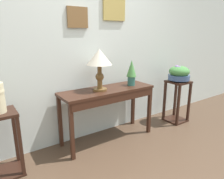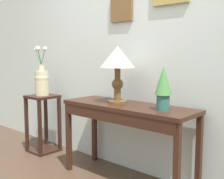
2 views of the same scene
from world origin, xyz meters
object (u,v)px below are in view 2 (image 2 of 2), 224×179
(table_lamp, at_px, (118,61))
(potted_plant_on_console, at_px, (163,86))
(flower_vase_tall_left, at_px, (42,80))
(console_table, at_px, (126,115))
(pedestal_stand_left, at_px, (43,124))

(table_lamp, xyz_separation_m, potted_plant_on_console, (0.51, -0.03, -0.19))
(flower_vase_tall_left, bearing_deg, console_table, -0.21)
(table_lamp, distance_m, pedestal_stand_left, 1.43)
(console_table, bearing_deg, potted_plant_on_console, -0.06)
(pedestal_stand_left, xyz_separation_m, flower_vase_tall_left, (0.00, -0.00, 0.54))
(console_table, xyz_separation_m, pedestal_stand_left, (-1.31, 0.01, -0.29))
(table_lamp, distance_m, flower_vase_tall_left, 1.22)
(potted_plant_on_console, height_order, flower_vase_tall_left, flower_vase_tall_left)
(potted_plant_on_console, bearing_deg, pedestal_stand_left, 179.80)
(table_lamp, relative_size, pedestal_stand_left, 0.76)
(table_lamp, bearing_deg, flower_vase_tall_left, -179.02)
(console_table, bearing_deg, pedestal_stand_left, 179.76)
(potted_plant_on_console, relative_size, flower_vase_tall_left, 0.61)
(pedestal_stand_left, bearing_deg, potted_plant_on_console, -0.20)
(pedestal_stand_left, relative_size, flower_vase_tall_left, 1.19)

